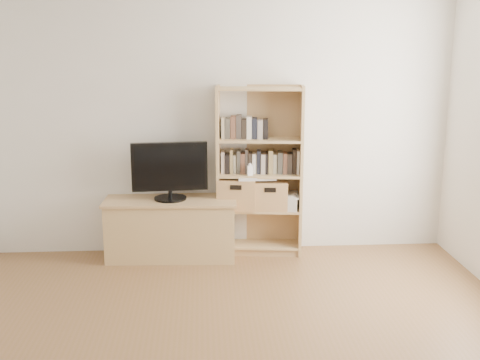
{
  "coord_description": "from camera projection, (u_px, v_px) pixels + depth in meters",
  "views": [
    {
      "loc": [
        -0.18,
        -3.29,
        2.07
      ],
      "look_at": [
        0.15,
        1.9,
        0.85
      ],
      "focal_mm": 45.0,
      "sensor_mm": 36.0,
      "label": 1
    }
  ],
  "objects": [
    {
      "name": "basket_right",
      "position": [
        270.0,
        194.0,
        5.85
      ],
      "size": [
        0.36,
        0.31,
        0.28
      ],
      "primitive_type": "cube",
      "rotation": [
        0.0,
        0.0,
        -0.08
      ],
      "color": "#B47C51",
      "rests_on": "bookshelf"
    },
    {
      "name": "books_row_mid",
      "position": [
        260.0,
        161.0,
        5.8
      ],
      "size": [
        0.86,
        0.27,
        0.23
      ],
      "primitive_type": "cube",
      "rotation": [
        0.0,
        0.0,
        -0.12
      ],
      "color": "#AD9E94",
      "rests_on": "bookshelf"
    },
    {
      "name": "books_row_upper",
      "position": [
        241.0,
        128.0,
        5.73
      ],
      "size": [
        0.4,
        0.18,
        0.2
      ],
      "primitive_type": "cube",
      "rotation": [
        0.0,
        0.0,
        -0.11
      ],
      "color": "#AD9E94",
      "rests_on": "bookshelf"
    },
    {
      "name": "television",
      "position": [
        170.0,
        171.0,
        5.66
      ],
      "size": [
        0.71,
        0.11,
        0.56
      ],
      "primitive_type": "cube",
      "rotation": [
        0.0,
        0.0,
        0.08
      ],
      "color": "black",
      "rests_on": "tv_stand"
    },
    {
      "name": "basket_left",
      "position": [
        237.0,
        193.0,
        5.86
      ],
      "size": [
        0.4,
        0.35,
        0.3
      ],
      "primitive_type": "cube",
      "rotation": [
        0.0,
        0.0,
        -0.12
      ],
      "color": "#B47C51",
      "rests_on": "bookshelf"
    },
    {
      "name": "bookshelf",
      "position": [
        260.0,
        171.0,
        5.81
      ],
      "size": [
        0.85,
        0.37,
        1.65
      ],
      "primitive_type": "cube",
      "rotation": [
        0.0,
        0.0,
        -0.1
      ],
      "color": "tan",
      "rests_on": "floor"
    },
    {
      "name": "baby_monitor",
      "position": [
        250.0,
        170.0,
        5.71
      ],
      "size": [
        0.06,
        0.04,
        0.1
      ],
      "primitive_type": "cube",
      "rotation": [
        0.0,
        0.0,
        0.22
      ],
      "color": "white",
      "rests_on": "bookshelf"
    },
    {
      "name": "tv_stand",
      "position": [
        171.0,
        230.0,
        5.8
      ],
      "size": [
        1.24,
        0.51,
        0.56
      ],
      "primitive_type": "cube",
      "rotation": [
        0.0,
        0.0,
        -0.04
      ],
      "color": "tan",
      "rests_on": "floor"
    },
    {
      "name": "laptop",
      "position": [
        256.0,
        177.0,
        5.8
      ],
      "size": [
        0.36,
        0.26,
        0.03
      ],
      "primitive_type": "cube",
      "rotation": [
        0.0,
        0.0,
        0.02
      ],
      "color": "silver",
      "rests_on": "basket_left"
    },
    {
      "name": "back_wall",
      "position": [
        220.0,
        121.0,
        5.82
      ],
      "size": [
        4.5,
        0.02,
        2.6
      ],
      "primitive_type": "cube",
      "color": "silver",
      "rests_on": "floor"
    },
    {
      "name": "magazine_stack",
      "position": [
        288.0,
        202.0,
        5.86
      ],
      "size": [
        0.25,
        0.31,
        0.13
      ],
      "primitive_type": "cube",
      "rotation": [
        0.0,
        0.0,
        -0.25
      ],
      "color": "beige",
      "rests_on": "bookshelf"
    }
  ]
}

